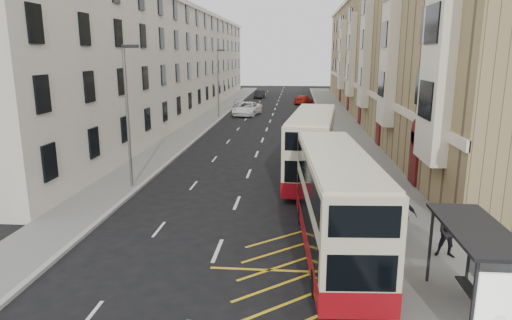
# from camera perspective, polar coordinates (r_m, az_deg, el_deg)

# --- Properties ---
(ground) EXTENTS (200.00, 200.00, 0.00)m
(ground) POSITION_cam_1_polar(r_m,az_deg,el_deg) (15.12, -7.54, -17.42)
(ground) COLOR black
(ground) RESTS_ON ground
(pavement_right) EXTENTS (4.00, 120.00, 0.15)m
(pavement_right) POSITION_cam_1_polar(r_m,az_deg,el_deg) (43.63, 11.56, 2.87)
(pavement_right) COLOR slate
(pavement_right) RESTS_ON ground
(pavement_left) EXTENTS (3.00, 120.00, 0.15)m
(pavement_left) POSITION_cam_1_polar(r_m,az_deg,el_deg) (44.61, -8.66, 3.21)
(pavement_left) COLOR slate
(pavement_left) RESTS_ON ground
(kerb_right) EXTENTS (0.25, 120.00, 0.15)m
(kerb_right) POSITION_cam_1_polar(r_m,az_deg,el_deg) (43.45, 8.93, 2.94)
(kerb_right) COLOR #9B9B96
(kerb_right) RESTS_ON ground
(kerb_left) EXTENTS (0.25, 120.00, 0.15)m
(kerb_left) POSITION_cam_1_polar(r_m,az_deg,el_deg) (44.28, -6.77, 3.20)
(kerb_left) COLOR #9B9B96
(kerb_left) RESTS_ON ground
(road_markings) EXTENTS (10.00, 110.00, 0.01)m
(road_markings) POSITION_cam_1_polar(r_m,az_deg,el_deg) (58.27, 2.07, 5.60)
(road_markings) COLOR silver
(road_markings) RESTS_ON ground
(terrace_right) EXTENTS (10.75, 79.00, 15.25)m
(terrace_right) POSITION_cam_1_polar(r_m,az_deg,el_deg) (59.25, 17.03, 12.46)
(terrace_right) COLOR tan
(terrace_right) RESTS_ON ground
(terrace_left) EXTENTS (9.18, 79.00, 13.25)m
(terrace_left) POSITION_cam_1_polar(r_m,az_deg,el_deg) (60.47, -10.95, 11.84)
(terrace_left) COLOR silver
(terrace_left) RESTS_ON ground
(bus_shelter) EXTENTS (1.65, 4.25, 2.70)m
(bus_shelter) POSITION_cam_1_polar(r_m,az_deg,el_deg) (14.48, 26.65, -10.75)
(bus_shelter) COLOR black
(bus_shelter) RESTS_ON pavement_right
(guard_railing) EXTENTS (0.06, 6.56, 1.01)m
(guard_railing) POSITION_cam_1_polar(r_m,az_deg,el_deg) (19.91, 14.19, -7.25)
(guard_railing) COLOR #B40407
(guard_railing) RESTS_ON pavement_right
(street_lamp_near) EXTENTS (0.93, 0.18, 8.00)m
(street_lamp_near) POSITION_cam_1_polar(r_m,az_deg,el_deg) (26.58, -15.71, 6.13)
(street_lamp_near) COLOR slate
(street_lamp_near) RESTS_ON pavement_left
(street_lamp_far) EXTENTS (0.93, 0.18, 8.00)m
(street_lamp_far) POSITION_cam_1_polar(r_m,az_deg,el_deg) (55.56, -4.72, 9.99)
(street_lamp_far) COLOR slate
(street_lamp_far) RESTS_ON pavement_left
(double_decker_front) EXTENTS (2.96, 10.25, 4.04)m
(double_decker_front) POSITION_cam_1_polar(r_m,az_deg,el_deg) (17.78, 9.92, -5.43)
(double_decker_front) COLOR beige
(double_decker_front) RESTS_ON ground
(double_decker_rear) EXTENTS (3.48, 10.67, 4.18)m
(double_decker_rear) POSITION_cam_1_polar(r_m,az_deg,el_deg) (28.24, 7.01, 1.75)
(double_decker_rear) COLOR beige
(double_decker_rear) RESTS_ON ground
(pedestrian_mid) EXTENTS (1.05, 0.89, 1.91)m
(pedestrian_mid) POSITION_cam_1_polar(r_m,az_deg,el_deg) (18.76, 23.04, -8.41)
(pedestrian_mid) COLOR black
(pedestrian_mid) RESTS_ON pavement_right
(pedestrian_far) EXTENTS (1.10, 0.48, 1.85)m
(pedestrian_far) POSITION_cam_1_polar(r_m,az_deg,el_deg) (20.08, 17.93, -6.66)
(pedestrian_far) COLOR black
(pedestrian_far) RESTS_ON pavement_right
(white_van) EXTENTS (3.75, 6.33, 1.65)m
(white_van) POSITION_cam_1_polar(r_m,az_deg,el_deg) (58.36, -1.11, 6.43)
(white_van) COLOR white
(white_van) RESTS_ON ground
(car_silver) EXTENTS (2.00, 4.37, 1.45)m
(car_silver) POSITION_cam_1_polar(r_m,az_deg,el_deg) (64.90, -2.08, 7.01)
(car_silver) COLOR #B3B5BA
(car_silver) RESTS_ON ground
(car_dark) EXTENTS (1.75, 4.33, 1.40)m
(car_dark) POSITION_cam_1_polar(r_m,az_deg,el_deg) (81.04, 0.46, 8.23)
(car_dark) COLOR black
(car_dark) RESTS_ON ground
(car_red) EXTENTS (3.42, 5.05, 1.36)m
(car_red) POSITION_cam_1_polar(r_m,az_deg,el_deg) (71.85, 5.96, 7.51)
(car_red) COLOR #AD1B11
(car_red) RESTS_ON ground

